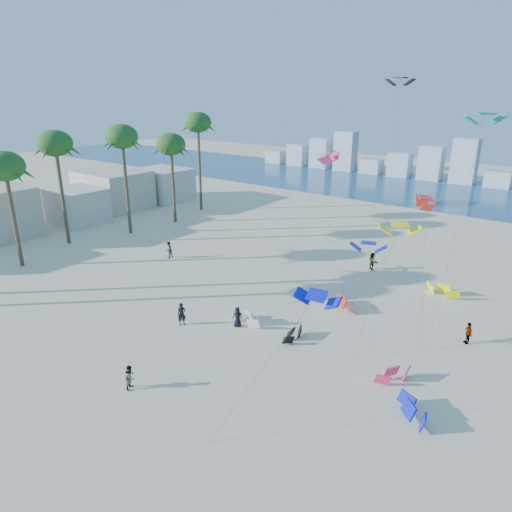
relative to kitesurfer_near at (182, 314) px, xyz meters
The scene contains 10 objects.
ground 10.24m from the kitesurfer_near, 92.04° to the right, with size 220.00×220.00×0.00m, color beige.
ocean 61.81m from the kitesurfer_near, 90.34° to the left, with size 220.00×220.00×0.00m, color navy.
kitesurfer_near is the anchor object (origin of this frame).
kitesurfer_mid 8.18m from the kitesurfer_near, 65.45° to the right, with size 0.75×0.58×1.54m, color gray.
kitesurfers_far 14.74m from the kitesurfer_near, 45.02° to the left, with size 38.00×18.36×1.90m.
grounded_kites 13.62m from the kitesurfer_near, 30.44° to the left, with size 16.58×19.84×0.95m.
flying_kites 20.26m from the kitesurfer_near, 41.49° to the left, with size 28.18×34.22×18.50m.
palm_row 25.46m from the kitesurfer_near, 165.19° to the left, with size 9.43×44.80×14.05m.
beachfront_buildings 35.72m from the kitesurfer_near, 162.69° to the left, with size 11.50×43.00×6.00m.
distant_skyline 71.85m from the kitesurfer_near, 91.24° to the left, with size 85.00×3.00×8.40m.
Camera 1 is at (24.11, -11.25, 16.95)m, focal length 32.51 mm.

